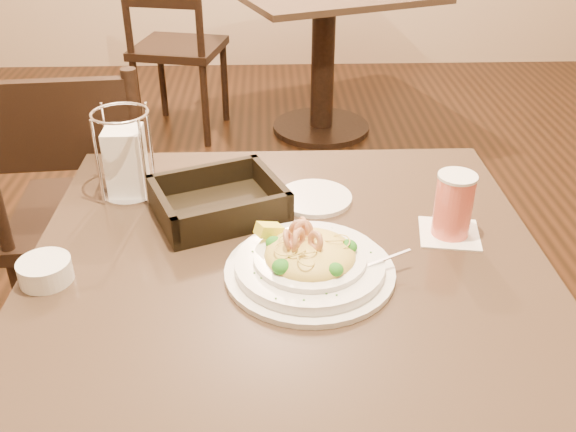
{
  "coord_description": "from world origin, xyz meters",
  "views": [
    {
      "loc": [
        -0.03,
        -0.91,
        1.39
      ],
      "look_at": [
        0.0,
        0.02,
        0.83
      ],
      "focal_mm": 40.0,
      "sensor_mm": 36.0,
      "label": 1
    }
  ],
  "objects_px": {
    "background_table": "(324,35)",
    "napkin_caddy": "(126,160)",
    "main_table": "(288,364)",
    "butter_ramekin": "(45,271)",
    "side_plate": "(315,198)",
    "drink_glass": "(453,206)",
    "pasta_bowl": "(309,261)",
    "dining_chair_near": "(86,210)",
    "dining_chair_far": "(175,41)",
    "bread_basket": "(219,204)"
  },
  "relations": [
    {
      "from": "butter_ramekin",
      "to": "bread_basket",
      "type": "bearing_deg",
      "value": 37.26
    },
    {
      "from": "dining_chair_near",
      "to": "main_table",
      "type": "bearing_deg",
      "value": 125.28
    },
    {
      "from": "dining_chair_far",
      "to": "butter_ramekin",
      "type": "bearing_deg",
      "value": 104.84
    },
    {
      "from": "main_table",
      "to": "dining_chair_near",
      "type": "xyz_separation_m",
      "value": [
        -0.54,
        0.64,
        -0.02
      ]
    },
    {
      "from": "dining_chair_near",
      "to": "bread_basket",
      "type": "xyz_separation_m",
      "value": [
        0.41,
        -0.47,
        0.28
      ]
    },
    {
      "from": "background_table",
      "to": "butter_ramekin",
      "type": "bearing_deg",
      "value": -105.51
    },
    {
      "from": "main_table",
      "to": "butter_ramekin",
      "type": "bearing_deg",
      "value": -174.35
    },
    {
      "from": "main_table",
      "to": "bread_basket",
      "type": "distance_m",
      "value": 0.34
    },
    {
      "from": "dining_chair_far",
      "to": "side_plate",
      "type": "bearing_deg",
      "value": 117.36
    },
    {
      "from": "background_table",
      "to": "butter_ramekin",
      "type": "xyz_separation_m",
      "value": [
        -0.66,
        -2.37,
        0.26
      ]
    },
    {
      "from": "pasta_bowl",
      "to": "bread_basket",
      "type": "height_order",
      "value": "pasta_bowl"
    },
    {
      "from": "background_table",
      "to": "drink_glass",
      "type": "xyz_separation_m",
      "value": [
        0.04,
        -2.25,
        0.3
      ]
    },
    {
      "from": "background_table",
      "to": "drink_glass",
      "type": "distance_m",
      "value": 2.27
    },
    {
      "from": "dining_chair_far",
      "to": "main_table",
      "type": "bearing_deg",
      "value": 114.62
    },
    {
      "from": "pasta_bowl",
      "to": "dining_chair_far",
      "type": "bearing_deg",
      "value": 102.58
    },
    {
      "from": "drink_glass",
      "to": "main_table",
      "type": "bearing_deg",
      "value": -165.16
    },
    {
      "from": "background_table",
      "to": "bread_basket",
      "type": "bearing_deg",
      "value": -100.12
    },
    {
      "from": "butter_ramekin",
      "to": "dining_chair_near",
      "type": "bearing_deg",
      "value": 101.47
    },
    {
      "from": "main_table",
      "to": "drink_glass",
      "type": "height_order",
      "value": "drink_glass"
    },
    {
      "from": "background_table",
      "to": "butter_ramekin",
      "type": "height_order",
      "value": "butter_ramekin"
    },
    {
      "from": "dining_chair_near",
      "to": "bread_basket",
      "type": "distance_m",
      "value": 0.68
    },
    {
      "from": "main_table",
      "to": "side_plate",
      "type": "bearing_deg",
      "value": 74.4
    },
    {
      "from": "dining_chair_near",
      "to": "butter_ramekin",
      "type": "distance_m",
      "value": 0.74
    },
    {
      "from": "drink_glass",
      "to": "side_plate",
      "type": "xyz_separation_m",
      "value": [
        -0.24,
        0.14,
        -0.06
      ]
    },
    {
      "from": "side_plate",
      "to": "main_table",
      "type": "bearing_deg",
      "value": -105.6
    },
    {
      "from": "background_table",
      "to": "drink_glass",
      "type": "bearing_deg",
      "value": -88.96
    },
    {
      "from": "pasta_bowl",
      "to": "napkin_caddy",
      "type": "distance_m",
      "value": 0.46
    },
    {
      "from": "napkin_caddy",
      "to": "butter_ramekin",
      "type": "height_order",
      "value": "napkin_caddy"
    },
    {
      "from": "background_table",
      "to": "drink_glass",
      "type": "relative_size",
      "value": 9.38
    },
    {
      "from": "main_table",
      "to": "pasta_bowl",
      "type": "relative_size",
      "value": 2.88
    },
    {
      "from": "napkin_caddy",
      "to": "drink_glass",
      "type": "bearing_deg",
      "value": -16.0
    },
    {
      "from": "main_table",
      "to": "background_table",
      "type": "relative_size",
      "value": 0.78
    },
    {
      "from": "background_table",
      "to": "napkin_caddy",
      "type": "xyz_separation_m",
      "value": [
        -0.57,
        -2.08,
        0.32
      ]
    },
    {
      "from": "dining_chair_far",
      "to": "drink_glass",
      "type": "height_order",
      "value": "dining_chair_far"
    },
    {
      "from": "main_table",
      "to": "pasta_bowl",
      "type": "distance_m",
      "value": 0.27
    },
    {
      "from": "drink_glass",
      "to": "bread_basket",
      "type": "bearing_deg",
      "value": 168.41
    },
    {
      "from": "drink_glass",
      "to": "napkin_caddy",
      "type": "bearing_deg",
      "value": 164.0
    },
    {
      "from": "main_table",
      "to": "dining_chair_near",
      "type": "height_order",
      "value": "dining_chair_near"
    },
    {
      "from": "pasta_bowl",
      "to": "drink_glass",
      "type": "bearing_deg",
      "value": 23.47
    },
    {
      "from": "napkin_caddy",
      "to": "side_plate",
      "type": "height_order",
      "value": "napkin_caddy"
    },
    {
      "from": "background_table",
      "to": "napkin_caddy",
      "type": "distance_m",
      "value": 2.18
    },
    {
      "from": "dining_chair_near",
      "to": "bread_basket",
      "type": "relative_size",
      "value": 3.24
    },
    {
      "from": "pasta_bowl",
      "to": "napkin_caddy",
      "type": "bearing_deg",
      "value": 140.06
    },
    {
      "from": "napkin_caddy",
      "to": "butter_ramekin",
      "type": "bearing_deg",
      "value": -106.06
    },
    {
      "from": "bread_basket",
      "to": "napkin_caddy",
      "type": "xyz_separation_m",
      "value": [
        -0.19,
        0.09,
        0.05
      ]
    },
    {
      "from": "main_table",
      "to": "dining_chair_far",
      "type": "distance_m",
      "value": 2.36
    },
    {
      "from": "napkin_caddy",
      "to": "dining_chair_far",
      "type": "bearing_deg",
      "value": 94.88
    },
    {
      "from": "background_table",
      "to": "dining_chair_far",
      "type": "height_order",
      "value": "dining_chair_far"
    },
    {
      "from": "drink_glass",
      "to": "butter_ramekin",
      "type": "height_order",
      "value": "drink_glass"
    },
    {
      "from": "pasta_bowl",
      "to": "bread_basket",
      "type": "xyz_separation_m",
      "value": [
        -0.16,
        0.2,
        -0.0
      ]
    }
  ]
}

